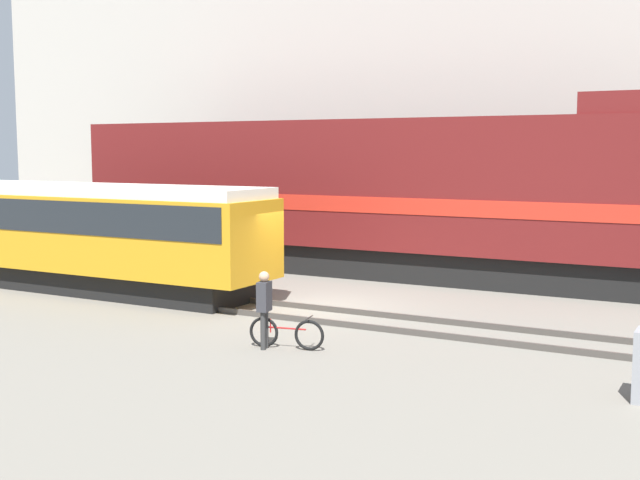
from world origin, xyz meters
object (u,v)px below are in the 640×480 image
(freight_locomotive, at_px, (359,194))
(bicycle, at_px, (286,333))
(person, at_px, (264,302))
(streetcar, at_px, (82,230))

(freight_locomotive, relative_size, bicycle, 12.76)
(person, bearing_deg, bicycle, 30.31)
(bicycle, xyz_separation_m, person, (-0.39, -0.23, 0.66))
(freight_locomotive, distance_m, streetcar, 8.96)
(freight_locomotive, xyz_separation_m, bicycle, (3.21, -9.99, -2.33))
(bicycle, height_order, person, person)
(streetcar, height_order, bicycle, streetcar)
(freight_locomotive, bearing_deg, bicycle, -72.17)
(freight_locomotive, height_order, streetcar, freight_locomotive)
(freight_locomotive, relative_size, streetcar, 1.68)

